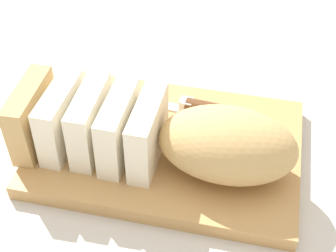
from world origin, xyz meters
name	(u,v)px	position (x,y,z in m)	size (l,w,h in m)	color
ground_plane	(168,152)	(0.00, 0.00, 0.00)	(3.00, 3.00, 0.00)	beige
cutting_board	(168,147)	(0.00, 0.00, 0.01)	(0.38, 0.27, 0.02)	tan
bread_loaf	(164,134)	(0.00, 0.04, 0.07)	(0.38, 0.13, 0.09)	tan
bread_knife	(187,106)	(-0.02, -0.07, 0.03)	(0.27, 0.05, 0.02)	silver
crumb_near_knife	(173,131)	(0.00, -0.02, 0.03)	(0.00, 0.00, 0.00)	tan
crumb_near_loaf	(183,113)	(-0.01, -0.06, 0.03)	(0.00, 0.00, 0.00)	tan
crumb_stray_left	(181,155)	(-0.02, 0.03, 0.03)	(0.01, 0.01, 0.01)	tan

